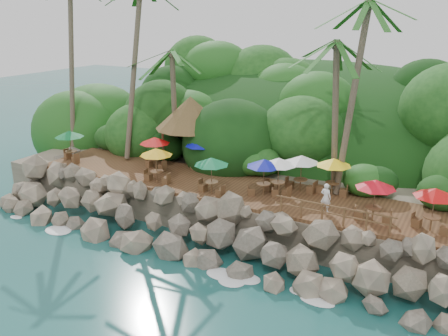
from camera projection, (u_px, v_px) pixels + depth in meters
The scene contains 12 objects.
ground at pixel (169, 262), 25.13m from camera, with size 140.00×140.00×0.00m, color #19514F.
land_base at pixel (285, 162), 38.15m from camera, with size 32.00×25.20×2.10m, color gray.
jungle_hill at pixel (314, 151), 44.73m from camera, with size 44.80×28.00×15.40m, color #143811.
seawall at pixel (189, 227), 26.44m from camera, with size 29.00×4.00×2.30m, color gray, non-canonical shape.
terrace at pixel (224, 187), 29.45m from camera, with size 26.00×5.00×0.20m, color brown.
jungle_foliage at pixel (279, 178), 37.64m from camera, with size 44.00×16.00×12.00m, color #143811, non-canonical shape.
foam_line at pixel (172, 259), 25.37m from camera, with size 25.20×0.80×0.06m.
palms at pixel (243, 13), 28.69m from camera, with size 35.83×6.92×13.60m.
palapa at pixel (191, 112), 32.98m from camera, with size 4.88×4.88×4.60m.
dining_clusters at pixel (242, 160), 28.21m from camera, with size 25.62×5.22×2.19m.
railing at pixel (333, 213), 23.88m from camera, with size 6.10×0.10×1.00m.
waiter at pixel (326, 198), 25.31m from camera, with size 0.58×0.38×1.58m, color white.
Camera 1 is at (13.23, -18.25, 12.45)m, focal length 38.78 mm.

